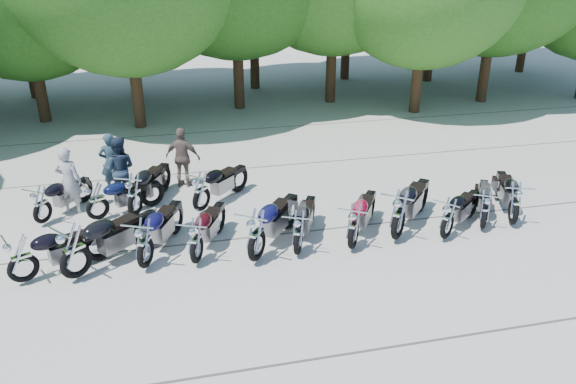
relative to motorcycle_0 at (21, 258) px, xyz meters
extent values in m
plane|color=#A29C92|center=(5.77, -0.56, -0.62)|extent=(90.00, 90.00, 0.00)
cylinder|color=#3A2614|center=(-1.49, 12.28, 1.03)|extent=(0.44, 0.44, 3.31)
cylinder|color=#3A2614|center=(2.19, 10.68, 1.35)|extent=(0.44, 0.44, 3.93)
cylinder|color=#3A2614|center=(6.30, 12.53, 1.45)|extent=(0.44, 0.44, 4.13)
cylinder|color=#3A2614|center=(10.38, 12.64, 1.43)|extent=(0.44, 0.44, 4.09)
cylinder|color=#3A2614|center=(13.32, 10.26, 1.19)|extent=(0.44, 0.44, 3.62)
cylinder|color=#3A2614|center=(16.97, 11.22, 1.37)|extent=(0.44, 0.44, 3.98)
cylinder|color=#3A2614|center=(-2.53, 16.41, 1.14)|extent=(0.44, 0.44, 3.52)
cylinder|color=#3A2614|center=(2.00, 15.87, 1.09)|extent=(0.44, 0.44, 3.42)
cylinder|color=#3A2614|center=(7.57, 15.91, 1.16)|extent=(0.44, 0.44, 3.56)
cylinder|color=#3A2614|center=(12.46, 16.91, 1.26)|extent=(0.44, 0.44, 3.76)
cylinder|color=#3A2614|center=(16.45, 15.53, 1.19)|extent=(0.44, 0.44, 3.63)
cylinder|color=#3A2614|center=(22.38, 16.46, 1.57)|extent=(0.44, 0.44, 4.37)
imported|color=#959698|center=(0.56, 3.36, 0.27)|extent=(0.75, 0.60, 1.79)
imported|color=#1D2A3C|center=(1.79, 3.85, 0.29)|extent=(0.99, 0.83, 1.81)
imported|color=brown|center=(3.51, 4.47, 0.25)|extent=(1.11, 0.81, 1.75)
imported|color=#213745|center=(1.53, 4.55, 0.24)|extent=(0.67, 0.48, 1.72)
camera|label=1|loc=(3.07, -10.80, 5.82)|focal=35.00mm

